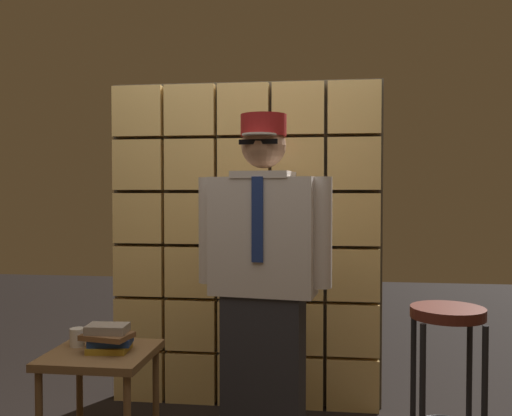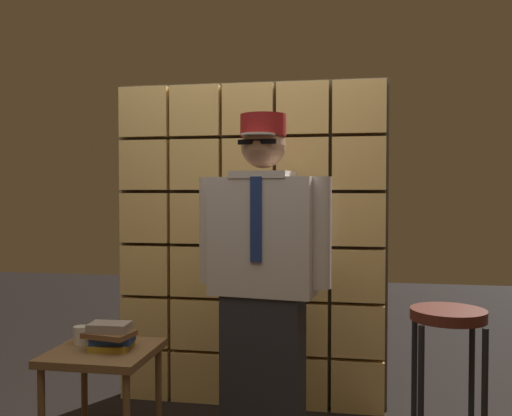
% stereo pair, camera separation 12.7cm
% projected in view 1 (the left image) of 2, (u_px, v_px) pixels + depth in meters
% --- Properties ---
extents(glass_block_wall, '(1.71, 0.10, 2.05)m').
position_uv_depth(glass_block_wall, '(244.00, 246.00, 3.48)').
color(glass_block_wall, '#F2C672').
rests_on(glass_block_wall, ground).
extents(standing_person, '(0.69, 0.33, 1.73)m').
position_uv_depth(standing_person, '(263.00, 280.00, 2.78)').
color(standing_person, '#28282D').
rests_on(standing_person, ground).
extents(bar_stool, '(0.34, 0.34, 0.81)m').
position_uv_depth(bar_stool, '(447.00, 352.00, 2.58)').
color(bar_stool, '#592319').
rests_on(bar_stool, ground).
extents(side_table, '(0.52, 0.52, 0.53)m').
position_uv_depth(side_table, '(101.00, 364.00, 2.85)').
color(side_table, brown).
rests_on(side_table, ground).
extents(book_stack, '(0.26, 0.22, 0.14)m').
position_uv_depth(book_stack, '(109.00, 338.00, 2.84)').
color(book_stack, olive).
rests_on(book_stack, side_table).
extents(coffee_mug, '(0.13, 0.08, 0.09)m').
position_uv_depth(coffee_mug, '(78.00, 337.00, 2.93)').
color(coffee_mug, silver).
rests_on(coffee_mug, side_table).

